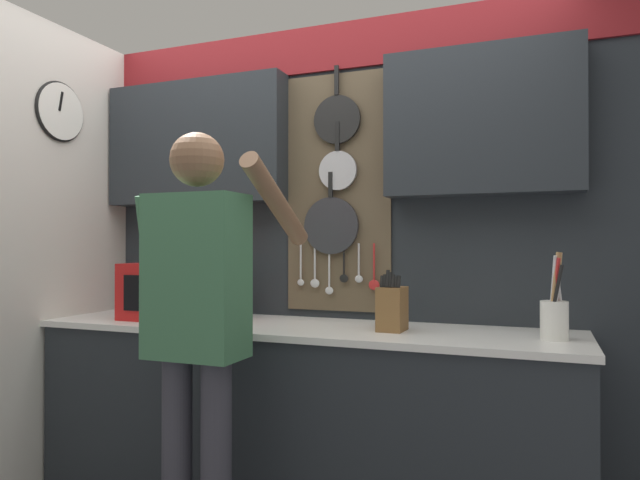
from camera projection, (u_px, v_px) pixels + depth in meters
base_cabinet_counter at (298, 423)px, 2.70m from camera, size 2.56×0.65×0.92m
back_wall_unit at (319, 204)px, 2.99m from camera, size 3.13×0.20×2.46m
side_wall at (27, 256)px, 2.82m from camera, size 0.07×1.60×2.46m
microwave at (179, 291)px, 2.93m from camera, size 0.53×0.36×0.29m
knife_block at (392, 308)px, 2.53m from camera, size 0.12×0.15×0.27m
utensil_crock at (555, 316)px, 2.29m from camera, size 0.11×0.11×0.35m
person at (198, 310)px, 2.25m from camera, size 0.54×0.62×1.75m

